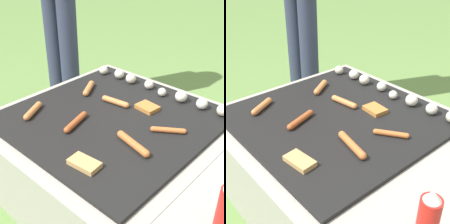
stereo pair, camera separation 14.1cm
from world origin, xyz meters
TOP-DOWN VIEW (x-y plane):
  - ground_plane at (0.00, 0.00)m, footprint 14.00×14.00m
  - grill at (0.00, 0.00)m, footprint 0.97×0.97m
  - sausage_back_right at (0.22, -0.12)m, footprint 0.19×0.06m
  - sausage_front_center at (-0.06, -0.16)m, footprint 0.07×0.16m
  - sausage_back_left at (-0.28, -0.23)m, footprint 0.09×0.14m
  - sausage_back_center at (-0.06, 0.09)m, footprint 0.16×0.04m
  - sausage_mid_right at (0.26, 0.06)m, footprint 0.13×0.10m
  - sausage_mid_left at (-0.26, 0.11)m, footprint 0.10×0.13m
  - bread_slice_right at (0.16, -0.32)m, footprint 0.12×0.08m
  - bread_slice_left at (0.08, 0.16)m, footprint 0.11×0.09m
  - mushroom_row at (0.01, 0.33)m, footprint 0.78×0.07m
  - condiment_bottle at (0.66, -0.26)m, footprint 0.06×0.06m

SIDE VIEW (x-z plane):
  - ground_plane at x=0.00m, z-range 0.00..0.00m
  - grill at x=0.00m, z-range 0.00..0.39m
  - bread_slice_right at x=0.16m, z-range 0.39..0.41m
  - bread_slice_left at x=0.08m, z-range 0.39..0.41m
  - sausage_mid_right at x=0.26m, z-range 0.39..0.42m
  - sausage_front_center at x=-0.06m, z-range 0.39..0.42m
  - sausage_back_center at x=-0.06m, z-range 0.39..0.42m
  - sausage_back_left at x=-0.28m, z-range 0.39..0.42m
  - sausage_back_right at x=0.22m, z-range 0.39..0.42m
  - sausage_mid_left at x=-0.26m, z-range 0.39..0.43m
  - mushroom_row at x=0.01m, z-range 0.39..0.45m
  - condiment_bottle at x=0.66m, z-range 0.39..0.58m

